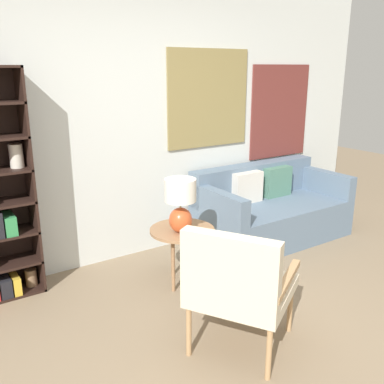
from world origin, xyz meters
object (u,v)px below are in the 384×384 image
(side_table, at_px, (182,234))
(table_lamp, at_px, (180,202))
(armchair, at_px, (237,282))
(couch, at_px, (269,211))

(side_table, bearing_deg, table_lamp, -132.83)
(armchair, bearing_deg, table_lamp, 79.62)
(couch, relative_size, side_table, 2.98)
(armchair, height_order, side_table, armchair)
(armchair, relative_size, couch, 0.54)
(side_table, bearing_deg, couch, 15.25)
(armchair, relative_size, table_lamp, 1.95)
(side_table, relative_size, table_lamp, 1.21)
(couch, xyz_separation_m, table_lamp, (-1.44, -0.43, 0.47))
(armchair, xyz_separation_m, couch, (1.62, 1.40, -0.22))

